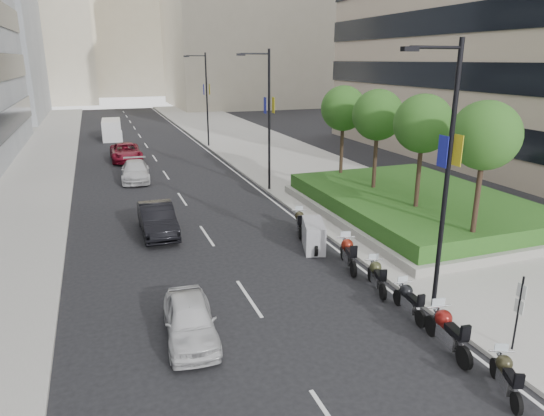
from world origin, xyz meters
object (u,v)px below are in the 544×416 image
motorcycle_2 (409,300)px  motorcycle_3 (377,276)px  car_a (190,320)px  motorcycle_1 (447,331)px  car_b (157,219)px  delivery_van (112,130)px  motorcycle_0 (506,376)px  lamp_post_0 (444,168)px  motorcycle_5 (313,236)px  lamp_post_2 (205,95)px  parking_sign (518,310)px  car_d (126,152)px  lamp_post_1 (267,114)px  car_c (135,171)px  motorcycle_6 (300,222)px  motorcycle_4 (348,253)px

motorcycle_2 → motorcycle_3: size_ratio=1.00×
motorcycle_3 → car_a: car_a is taller
motorcycle_1 → car_b: car_b is taller
delivery_van → motorcycle_0: bearing=-78.3°
lamp_post_0 → motorcycle_5: (-1.41, 6.59, -4.41)m
lamp_post_2 → car_a: lamp_post_2 is taller
parking_sign → car_d: bearing=104.5°
lamp_post_1 → car_c: (-7.92, 6.04, -4.38)m
parking_sign → motorcycle_6: bearing=98.8°
lamp_post_1 → car_b: lamp_post_1 is taller
parking_sign → motorcycle_1: parking_sign is taller
lamp_post_0 → car_b: (-7.86, 11.12, -4.31)m
motorcycle_0 → motorcycle_2: motorcycle_2 is taller
lamp_post_2 → car_c: size_ratio=1.90×
motorcycle_6 → delivery_van: 35.26m
lamp_post_2 → motorcycle_6: lamp_post_2 is taller
motorcycle_0 → lamp_post_2: bearing=22.5°
car_d → car_c: bearing=-89.5°
motorcycle_0 → motorcycle_6: size_ratio=0.90×
lamp_post_1 → motorcycle_2: size_ratio=4.35×
parking_sign → motorcycle_5: parking_sign is taller
motorcycle_5 → lamp_post_0: bearing=-150.0°
parking_sign → car_a: size_ratio=0.66×
motorcycle_4 → motorcycle_6: motorcycle_4 is taller
motorcycle_6 → lamp_post_0: bearing=-152.0°
motorcycle_2 → delivery_van: 43.95m
lamp_post_0 → motorcycle_4: size_ratio=3.86×
motorcycle_1 → motorcycle_5: motorcycle_5 is taller
car_c → motorcycle_5: bearing=-64.3°
motorcycle_3 → car_d: (-7.16, 28.67, 0.18)m
motorcycle_5 → car_c: size_ratio=0.49×
lamp_post_0 → motorcycle_0: size_ratio=4.85×
lamp_post_0 → motorcycle_1: 5.05m
lamp_post_1 → motorcycle_5: size_ratio=3.89×
car_d → delivery_van: bearing=92.3°
motorcycle_5 → motorcycle_6: 2.20m
car_b → lamp_post_0: bearing=-54.8°
lamp_post_0 → delivery_van: bearing=101.3°
lamp_post_0 → motorcycle_0: lamp_post_0 is taller
motorcycle_3 → delivery_van: bearing=25.4°
lamp_post_1 → motorcycle_3: bearing=-93.4°
motorcycle_0 → car_c: 28.24m
motorcycle_1 → car_a: (-7.07, 3.25, 0.01)m
car_a → parking_sign: bearing=-20.3°
motorcycle_1 → car_a: 7.78m
motorcycle_3 → delivery_van: size_ratio=0.41×
lamp_post_0 → lamp_post_1: (0.00, 17.00, 0.00)m
parking_sign → motorcycle_6: size_ratio=1.21×
motorcycle_5 → motorcycle_6: bearing=11.7°
motorcycle_2 → car_a: (-7.25, 1.10, 0.10)m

